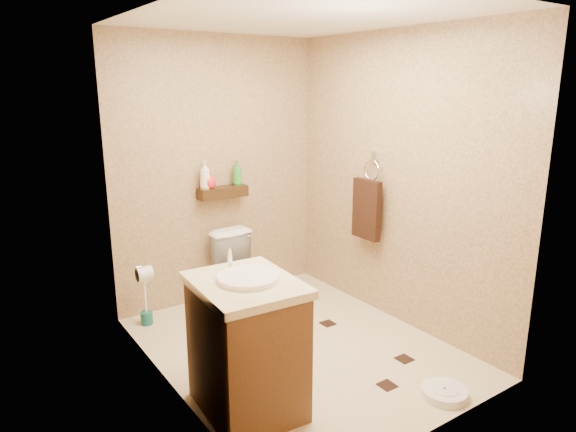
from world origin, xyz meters
TOP-DOWN VIEW (x-y plane):
  - ground at (0.00, 0.00)m, footprint 2.50×2.50m
  - wall_back at (0.00, 1.25)m, footprint 2.00×0.04m
  - wall_front at (0.00, -1.25)m, footprint 2.00×0.04m
  - wall_left at (-1.00, 0.00)m, footprint 0.04×2.50m
  - wall_right at (1.00, 0.00)m, footprint 0.04×2.50m
  - ceiling at (0.00, 0.00)m, footprint 2.00×2.50m
  - wall_shelf at (0.00, 1.17)m, footprint 0.46×0.14m
  - floor_accents at (0.03, -0.05)m, footprint 1.28×1.51m
  - toilet at (0.04, 0.83)m, footprint 0.42×0.70m
  - vanity at (-0.70, -0.45)m, footprint 0.62×0.73m
  - bathroom_scale at (0.41, -1.07)m, footprint 0.32×0.32m
  - toilet_brush at (-0.82, 1.04)m, footprint 0.10×0.10m
  - towel_ring at (0.91, 0.25)m, footprint 0.12×0.30m
  - toilet_paper at (-0.94, 0.65)m, footprint 0.12×0.11m
  - bottle_a at (-0.17, 1.17)m, footprint 0.13×0.13m
  - bottle_b at (-0.17, 1.17)m, footprint 0.10×0.10m
  - bottle_c at (-0.13, 1.17)m, footprint 0.17×0.17m
  - bottle_d at (0.15, 1.17)m, footprint 0.12×0.12m

SIDE VIEW (x-z plane):
  - ground at x=0.00m, z-range 0.00..0.00m
  - floor_accents at x=0.03m, z-range 0.00..0.01m
  - bathroom_scale at x=0.41m, z-range 0.00..0.06m
  - toilet_brush at x=-0.82m, z-range -0.07..0.37m
  - toilet at x=0.04m, z-range 0.00..0.69m
  - vanity at x=-0.70m, z-range -0.05..0.93m
  - toilet_paper at x=-0.94m, z-range 0.54..0.66m
  - towel_ring at x=0.91m, z-range 0.57..1.33m
  - wall_shelf at x=0.00m, z-range 0.97..1.07m
  - bottle_b at x=-0.17m, z-range 1.07..1.23m
  - bottle_c at x=-0.13m, z-range 1.07..1.23m
  - bottle_d at x=0.15m, z-range 1.07..1.30m
  - bottle_a at x=-0.17m, z-range 1.07..1.32m
  - wall_back at x=0.00m, z-range 0.00..2.40m
  - wall_front at x=0.00m, z-range 0.00..2.40m
  - wall_left at x=-1.00m, z-range 0.00..2.40m
  - wall_right at x=1.00m, z-range 0.00..2.40m
  - ceiling at x=0.00m, z-range 2.39..2.41m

